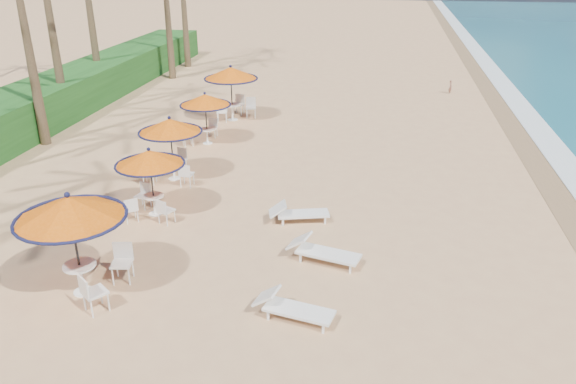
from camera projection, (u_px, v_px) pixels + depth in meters
name	position (u px, v px, depth m)	size (l,w,h in m)	color
ground	(275.00, 300.00, 13.32)	(160.00, 160.00, 0.00)	tan
foam_strip	(571.00, 171.00, 20.90)	(1.20, 140.00, 0.04)	white
wetsand_band	(545.00, 170.00, 21.04)	(1.40, 140.00, 0.02)	olive
scrub_hedge	(24.00, 112.00, 24.95)	(3.00, 40.00, 1.80)	#194716
station_0	(74.00, 218.00, 12.79)	(2.55, 2.55, 2.66)	black
station_1	(149.00, 166.00, 16.88)	(2.12, 2.12, 2.21)	black
station_2	(170.00, 134.00, 19.51)	(2.24, 2.24, 2.34)	black
station_3	(205.00, 104.00, 23.14)	(2.13, 2.16, 2.22)	black
station_4	(232.00, 80.00, 26.26)	(2.54, 2.57, 2.65)	black
lounger_near	(291.00, 307.00, 12.55)	(1.92, 0.95, 0.66)	white
lounger_mid	(321.00, 251.00, 14.81)	(2.05, 1.08, 0.70)	white
lounger_far	(297.00, 213.00, 16.97)	(1.90, 1.03, 0.65)	white
person	(451.00, 86.00, 31.63)	(0.30, 0.19, 0.81)	#955F4C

